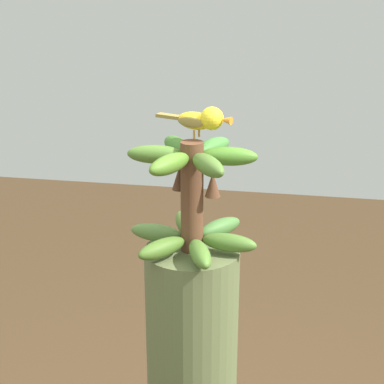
# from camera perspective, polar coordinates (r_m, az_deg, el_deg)

# --- Properties ---
(banana_bunch) EXTENTS (0.31, 0.32, 0.27)m
(banana_bunch) POSITION_cam_1_polar(r_m,az_deg,el_deg) (1.44, 0.01, -0.44)
(banana_bunch) COLOR brown
(banana_bunch) RESTS_ON banana_tree
(perched_bird) EXTENTS (0.09, 0.19, 0.08)m
(perched_bird) POSITION_cam_1_polar(r_m,az_deg,el_deg) (1.42, 1.05, 6.75)
(perched_bird) COLOR #C68933
(perched_bird) RESTS_ON banana_bunch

